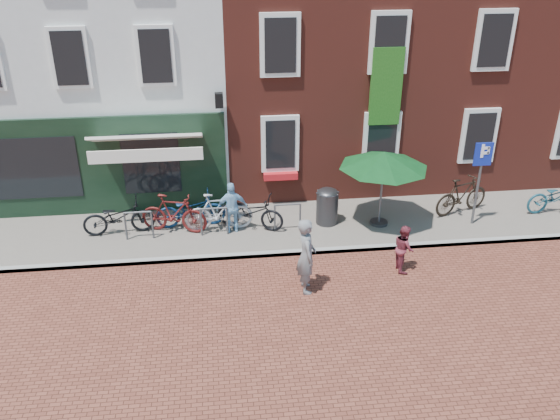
{
  "coord_description": "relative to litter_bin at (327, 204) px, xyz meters",
  "views": [
    {
      "loc": [
        -1.36,
        -12.98,
        7.92
      ],
      "look_at": [
        0.21,
        0.47,
        1.11
      ],
      "focal_mm": 37.76,
      "sensor_mm": 36.0,
      "label": 1
    }
  ],
  "objects": [
    {
      "name": "bicycle_1",
      "position": [
        -4.25,
        -0.03,
        -0.03
      ],
      "size": [
        1.92,
        1.0,
        1.11
      ],
      "primitive_type": "imported",
      "rotation": [
        0.0,
        0.0,
        1.3
      ],
      "color": "#571514",
      "rests_on": "sidewalk"
    },
    {
      "name": "bicycle_2",
      "position": [
        -3.8,
        0.25,
        -0.08
      ],
      "size": [
        1.95,
        0.8,
        1.0
      ],
      "primitive_type": "imported",
      "rotation": [
        0.0,
        0.0,
        1.64
      ],
      "color": "navy",
      "rests_on": "sidewalk"
    },
    {
      "name": "sidewalk",
      "position": [
        -0.67,
        -0.04,
        -0.63
      ],
      "size": [
        24.0,
        3.0,
        0.1
      ],
      "primitive_type": "cube",
      "color": "slate",
      "rests_on": "ground"
    },
    {
      "name": "bicycle_0",
      "position": [
        -5.74,
        0.04,
        -0.08
      ],
      "size": [
        1.96,
        0.86,
        1.0
      ],
      "primitive_type": "imported",
      "rotation": [
        0.0,
        0.0,
        1.68
      ],
      "color": "black",
      "rests_on": "sidewalk"
    },
    {
      "name": "parasol",
      "position": [
        1.45,
        -0.24,
        1.45
      ],
      "size": [
        2.44,
        2.44,
        2.27
      ],
      "color": "#4C4C4F",
      "rests_on": "sidewalk"
    },
    {
      "name": "bicycle_5",
      "position": [
        3.99,
        0.17,
        -0.03
      ],
      "size": [
        1.91,
        1.11,
        1.11
      ],
      "primitive_type": "imported",
      "rotation": [
        0.0,
        0.0,
        1.91
      ],
      "color": "black",
      "rests_on": "sidewalk"
    },
    {
      "name": "litter_bin",
      "position": [
        0.0,
        0.0,
        0.0
      ],
      "size": [
        0.61,
        0.61,
        1.12
      ],
      "color": "#333235",
      "rests_on": "sidewalk"
    },
    {
      "name": "bicycle_4",
      "position": [
        -2.17,
        -0.06,
        -0.08
      ],
      "size": [
        2.01,
        1.33,
        1.0
      ],
      "primitive_type": "imported",
      "rotation": [
        0.0,
        0.0,
        1.18
      ],
      "color": "black",
      "rests_on": "sidewalk"
    },
    {
      "name": "cafe_person",
      "position": [
        -2.67,
        -0.2,
        0.14
      ],
      "size": [
        0.88,
        0.43,
        1.45
      ],
      "primitive_type": "imported",
      "rotation": [
        0.0,
        0.0,
        3.23
      ],
      "color": "#8DC1E7",
      "rests_on": "sidewalk"
    },
    {
      "name": "bicycle_6",
      "position": [
        6.8,
        -0.1,
        -0.08
      ],
      "size": [
        1.95,
        0.8,
        1.0
      ],
      "primitive_type": "imported",
      "rotation": [
        0.0,
        0.0,
        1.64
      ],
      "color": "#184352",
      "rests_on": "sidewalk"
    },
    {
      "name": "parking_sign",
      "position": [
        4.09,
        -0.53,
        1.09
      ],
      "size": [
        0.5,
        0.07,
        2.43
      ],
      "color": "#4C4C4F",
      "rests_on": "sidewalk"
    },
    {
      "name": "bicycle_3",
      "position": [
        -3.02,
        -0.07,
        -0.03
      ],
      "size": [
        1.86,
        0.58,
        1.11
      ],
      "primitive_type": "imported",
      "rotation": [
        0.0,
        0.0,
        1.6
      ],
      "color": "#BCBBBE",
      "rests_on": "sidewalk"
    },
    {
      "name": "ground",
      "position": [
        -1.67,
        -1.54,
        -0.68
      ],
      "size": [
        80.0,
        80.0,
        0.0
      ],
      "primitive_type": "plane",
      "color": "brown"
    },
    {
      "name": "building_brick_mid",
      "position": [
        0.33,
        5.46,
        4.32
      ],
      "size": [
        6.0,
        8.0,
        10.0
      ],
      "primitive_type": "cube",
      "color": "maroon",
      "rests_on": "ground"
    },
    {
      "name": "building_brick_right",
      "position": [
        6.33,
        5.46,
        4.32
      ],
      "size": [
        6.0,
        8.0,
        10.0
      ],
      "primitive_type": "cube",
      "color": "maroon",
      "rests_on": "ground"
    },
    {
      "name": "boy",
      "position": [
        1.44,
        -2.48,
        -0.08
      ],
      "size": [
        0.46,
        0.59,
        1.21
      ],
      "primitive_type": "imported",
      "rotation": [
        0.0,
        0.0,
        1.58
      ],
      "color": "maroon",
      "rests_on": "ground"
    },
    {
      "name": "woman",
      "position": [
        -1.08,
        -3.09,
        0.25
      ],
      "size": [
        0.47,
        0.7,
        1.86
      ],
      "primitive_type": "imported",
      "rotation": [
        0.0,
        0.0,
        1.61
      ],
      "color": "slate",
      "rests_on": "ground"
    },
    {
      "name": "building_stucco",
      "position": [
        -6.67,
        5.46,
        3.82
      ],
      "size": [
        8.0,
        8.0,
        9.0
      ],
      "primitive_type": "cube",
      "color": "silver",
      "rests_on": "ground"
    }
  ]
}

